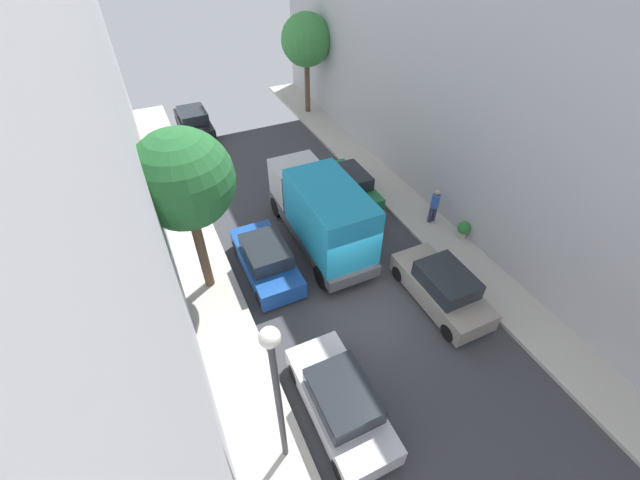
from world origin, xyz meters
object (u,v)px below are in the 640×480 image
pedestrian (434,205)px  potted_plant_2 (464,229)px  parked_car_left_2 (266,259)px  parked_car_right_2 (348,186)px  parked_car_left_3 (194,123)px  potted_plant_3 (167,197)px  street_tree_0 (183,181)px  parked_car_left_1 (341,401)px  street_tree_1 (306,41)px  lamp_post (276,384)px  parked_car_right_1 (442,288)px  delivery_truck (321,212)px

pedestrian → potted_plant_2: bearing=-70.5°
parked_car_left_2 → parked_car_right_2: bearing=31.0°
parked_car_left_3 → potted_plant_3: bearing=-111.1°
parked_car_left_3 → street_tree_0: (-2.28, -13.31, 4.19)m
street_tree_0 → parked_car_left_1: bearing=-71.2°
pedestrian → street_tree_0: size_ratio=0.27×
parked_car_left_2 → parked_car_right_2: size_ratio=1.00×
pedestrian → potted_plant_3: bearing=149.5°
parked_car_left_2 → street_tree_1: bearing=60.1°
parked_car_left_3 → parked_car_right_2: bearing=-62.3°
parked_car_left_2 → lamp_post: lamp_post is taller
parked_car_right_2 → parked_car_right_1: bearing=-90.0°
street_tree_1 → parked_car_right_1: bearing=-97.3°
pedestrian → potted_plant_2: pedestrian is taller
delivery_truck → parked_car_right_2: bearing=44.3°
pedestrian → lamp_post: bearing=-145.9°
parked_car_left_1 → potted_plant_3: parked_car_left_1 is taller
parked_car_left_1 → delivery_truck: size_ratio=0.64×
pedestrian → potted_plant_3: pedestrian is taller
parked_car_right_2 → parked_car_left_3: bearing=117.7°
parked_car_left_2 → pedestrian: size_ratio=2.44×
potted_plant_2 → potted_plant_3: bearing=145.2°
parked_car_left_2 → parked_car_right_1: same height
parked_car_right_1 → pedestrian: 4.72m
parked_car_right_1 → street_tree_1: size_ratio=0.69×
parked_car_right_1 → lamp_post: size_ratio=0.75×
parked_car_left_3 → pedestrian: bearing=-60.0°
lamp_post → street_tree_1: bearing=64.7°
parked_car_left_2 → lamp_post: (-1.90, -6.90, 3.10)m
parked_car_right_1 → potted_plant_2: (3.09, 2.44, -0.12)m
parked_car_right_1 → parked_car_left_2: bearing=142.2°
parked_car_right_2 → street_tree_0: size_ratio=0.65×
street_tree_0 → parked_car_right_2: bearing=21.4°
parked_car_left_1 → pedestrian: (7.96, 6.26, 0.35)m
parked_car_left_2 → street_tree_0: street_tree_0 is taller
parked_car_right_1 → pedestrian: bearing=57.1°
parked_car_right_2 → potted_plant_3: (-8.26, 2.90, -0.05)m
parked_car_left_2 → street_tree_1: 15.84m
parked_car_left_3 → parked_car_left_1: bearing=-90.0°
parked_car_left_3 → potted_plant_3: parked_car_left_3 is taller
pedestrian → street_tree_0: 10.94m
parked_car_left_3 → delivery_truck: size_ratio=0.64×
parked_car_left_3 → parked_car_left_2: bearing=-90.0°
parked_car_left_3 → potted_plant_2: 17.48m
parked_car_left_1 → street_tree_0: size_ratio=0.65×
potted_plant_2 → pedestrian: bearing=109.5°
potted_plant_2 → parked_car_right_2: bearing=121.8°
street_tree_0 → lamp_post: 7.22m
parked_car_right_1 → potted_plant_3: size_ratio=4.30×
parked_car_left_3 → street_tree_1: bearing=-1.9°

